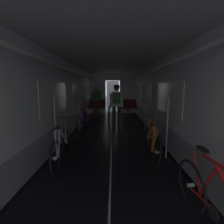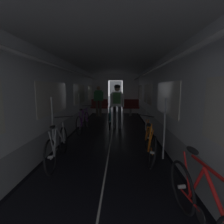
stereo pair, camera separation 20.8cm
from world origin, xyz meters
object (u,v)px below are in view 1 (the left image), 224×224
bicycle_teal_in_aisle (109,118)px  bicycle_orange (153,142)px  bench_seat_far_right (128,106)px  bicycle_red (218,208)px  bicycle_purple (83,122)px  bicycle_silver (61,146)px  bench_seat_far_left (97,106)px  person_cyclist_aisle (117,102)px  person_standing_near_bench (96,99)px

bicycle_teal_in_aisle → bicycle_orange: bearing=-70.0°
bench_seat_far_right → bicycle_red: (0.23, -8.12, -0.18)m
bench_seat_far_right → bicycle_purple: 4.20m
bicycle_red → bicycle_teal_in_aisle: bearing=103.7°
bicycle_silver → bicycle_orange: bearing=8.8°
bicycle_silver → bicycle_red: bearing=-40.2°
bench_seat_far_left → person_cyclist_aisle: (1.07, -3.24, 0.50)m
bicycle_silver → person_standing_near_bench: person_standing_near_bench is taller
bicycle_purple → person_cyclist_aisle: size_ratio=0.98×
bicycle_purple → bicycle_red: 4.91m
bench_seat_far_right → bicycle_orange: bearing=-89.4°
bicycle_silver → person_cyclist_aisle: size_ratio=0.98×
bicycle_teal_in_aisle → person_standing_near_bench: person_standing_near_bench is taller
bench_seat_far_right → person_cyclist_aisle: size_ratio=0.57×
bicycle_orange → person_cyclist_aisle: bearing=106.2°
bench_seat_far_right → bicycle_red: bearing=-88.4°
bench_seat_far_left → bicycle_red: 8.37m
bench_seat_far_right → bicycle_teal_in_aisle: 3.15m
bicycle_silver → bicycle_teal_in_aisle: 3.43m
bicycle_silver → person_cyclist_aisle: (1.23, 3.03, 0.69)m
bicycle_orange → bicycle_red: bicycle_orange is taller
person_cyclist_aisle → person_standing_near_bench: bearing=110.5°
bicycle_purple → bicycle_teal_in_aisle: bicycle_purple is taller
bench_seat_far_right → person_cyclist_aisle: bearing=-102.7°
bench_seat_far_right → bicycle_silver: (-1.96, -6.27, -0.18)m
person_cyclist_aisle → bicycle_purple: bearing=-158.5°
bench_seat_far_right → bicycle_orange: 5.96m
bench_seat_far_right → bicycle_silver: bench_seat_far_right is taller
bench_seat_far_left → bicycle_purple: size_ratio=0.58×
bicycle_orange → bicycle_purple: 3.01m
bench_seat_far_left → person_cyclist_aisle: 3.45m
bicycle_orange → bicycle_teal_in_aisle: bicycle_orange is taller
bicycle_orange → bicycle_silver: 2.05m
bicycle_purple → bicycle_teal_in_aisle: (0.92, 0.75, 0.00)m
bicycle_purple → bicycle_teal_in_aisle: size_ratio=1.00×
bicycle_purple → bicycle_silver: 2.55m
person_cyclist_aisle → person_standing_near_bench: size_ratio=1.03×
bicycle_orange → bicycle_teal_in_aisle: size_ratio=1.00×
person_cyclist_aisle → bicycle_teal_in_aisle: (-0.30, 0.27, -0.69)m
person_cyclist_aisle → bicycle_teal_in_aisle: bearing=138.1°
bench_seat_far_left → bicycle_silver: 6.27m
bicycle_red → person_standing_near_bench: (-2.03, 7.75, 0.59)m
bicycle_silver → person_standing_near_bench: size_ratio=1.00×
bench_seat_far_right → person_cyclist_aisle: person_cyclist_aisle is taller
bicycle_red → person_cyclist_aisle: bearing=101.1°
bicycle_orange → bicycle_teal_in_aisle: 3.18m
bicycle_orange → bicycle_teal_in_aisle: (-1.09, 2.99, 0.00)m
bicycle_purple → bicycle_red: size_ratio=1.00×
bicycle_red → bench_seat_far_right: bearing=91.6°
person_standing_near_bench → bicycle_red: bearing=-75.3°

